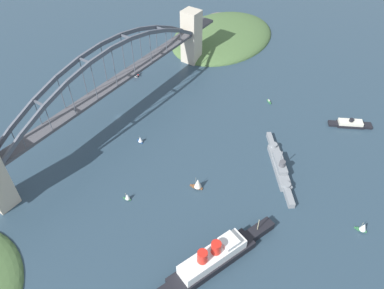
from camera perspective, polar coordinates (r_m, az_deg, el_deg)
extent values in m
plane|color=#283D4C|center=(336.57, -11.25, 4.19)|extent=(1400.00, 1400.00, 0.00)
cube|color=#BCB29E|center=(395.45, -0.10, 16.11)|extent=(15.23, 16.75, 54.99)
cube|color=#47474C|center=(316.82, -12.07, 8.97)|extent=(215.05, 12.38, 2.40)
cube|color=#47474C|center=(407.31, 1.53, 17.95)|extent=(24.00, 12.38, 2.40)
cube|color=#4C515B|center=(381.81, -2.15, 17.16)|extent=(23.82, 1.80, 15.14)
cube|color=#4C515B|center=(361.17, -4.36, 17.41)|extent=(23.53, 1.80, 12.54)
cube|color=#4C515B|center=(342.27, -6.81, 17.25)|extent=(23.21, 1.80, 9.91)
cube|color=#4C515B|center=(325.19, -9.47, 16.60)|extent=(22.85, 1.80, 7.26)
cube|color=#4C515B|center=(310.09, -12.32, 15.40)|extent=(22.46, 1.80, 4.56)
cube|color=#4C515B|center=(297.20, -15.32, 13.58)|extent=(22.46, 1.80, 4.56)
cube|color=#4C515B|center=(286.82, -18.40, 11.09)|extent=(22.85, 1.80, 7.26)
cube|color=#4C515B|center=(279.31, -21.50, 7.94)|extent=(23.21, 1.80, 9.91)
cube|color=#4C515B|center=(275.06, -24.54, 4.17)|extent=(23.53, 1.80, 12.54)
cube|color=#4C515B|center=(375.97, -0.71, 16.75)|extent=(23.82, 1.80, 15.14)
cube|color=#4C515B|center=(354.99, -2.87, 17.00)|extent=(23.53, 1.80, 12.54)
cube|color=#4C515B|center=(335.74, -5.27, 16.83)|extent=(23.21, 1.80, 9.91)
cube|color=#4C515B|center=(318.31, -7.91, 16.17)|extent=(22.85, 1.80, 7.26)
cube|color=#4C515B|center=(302.87, -10.75, 14.94)|extent=(22.46, 1.80, 4.56)
cube|color=#4C515B|center=(289.66, -13.76, 13.07)|extent=(22.46, 1.80, 4.56)
cube|color=#4C515B|center=(279.00, -16.88, 10.51)|extent=(22.85, 1.80, 7.26)
cube|color=#4C515B|center=(271.27, -20.03, 7.27)|extent=(23.21, 1.80, 9.91)
cube|color=#4C515B|center=(266.89, -23.14, 3.38)|extent=(23.53, 1.80, 12.54)
cube|color=#4C515B|center=(266.29, -26.13, -1.04)|extent=(23.82, 1.80, 15.14)
cube|color=#4C515B|center=(389.75, -0.43, 16.75)|extent=(1.40, 11.14, 1.40)
cube|color=#4C515B|center=(348.14, -4.81, 17.23)|extent=(1.40, 11.14, 1.40)
cube|color=#4C515B|center=(313.67, -10.11, 15.91)|extent=(1.40, 11.14, 1.40)
cube|color=#4C515B|center=(287.64, -16.11, 12.21)|extent=(1.40, 11.14, 1.40)
cube|color=#4C515B|center=(272.48, -22.34, 5.83)|extent=(1.40, 11.14, 1.40)
cylinder|color=#4C515B|center=(373.58, -3.19, 16.61)|extent=(0.56, 0.56, 11.14)
cylinder|color=#4C515B|center=(367.60, -1.74, 16.19)|extent=(0.56, 0.56, 11.14)
cylinder|color=#4C515B|center=(355.94, -5.45, 15.93)|extent=(0.56, 0.56, 20.74)
cylinder|color=#4C515B|center=(349.66, -3.96, 15.50)|extent=(0.56, 0.56, 20.74)
cylinder|color=#4C515B|center=(339.54, -7.89, 14.96)|extent=(0.56, 0.56, 27.59)
cylinder|color=#4C515B|center=(332.96, -6.38, 14.50)|extent=(0.56, 0.56, 27.59)
cylinder|color=#4C515B|center=(324.54, -10.51, 13.65)|extent=(0.56, 0.56, 31.70)
cylinder|color=#4C515B|center=(317.65, -8.99, 13.15)|extent=(0.56, 0.56, 31.70)
cylinder|color=#4C515B|center=(311.12, -13.31, 11.96)|extent=(0.56, 0.56, 33.07)
cylinder|color=#4C515B|center=(303.91, -11.79, 11.43)|extent=(0.56, 0.56, 33.07)
cylinder|color=#4C515B|center=(299.46, -16.26, 9.88)|extent=(0.56, 0.56, 31.70)
cylinder|color=#4C515B|center=(291.97, -14.76, 9.29)|extent=(0.56, 0.56, 31.70)
cylinder|color=#4C515B|center=(289.80, -19.33, 7.40)|extent=(0.56, 0.56, 27.59)
cylinder|color=#4C515B|center=(282.05, -17.86, 6.73)|extent=(0.56, 0.56, 27.59)
cylinder|color=#4C515B|center=(282.37, -22.49, 4.52)|extent=(0.56, 0.56, 20.74)
cylinder|color=#4C515B|center=(274.41, -21.07, 3.75)|extent=(0.56, 0.56, 20.74)
cylinder|color=#4C515B|center=(277.39, -25.68, 1.27)|extent=(0.56, 0.56, 11.14)
cylinder|color=#4C515B|center=(269.29, -24.34, 0.40)|extent=(0.56, 0.56, 11.14)
ellipsoid|color=#476638|center=(456.69, 4.65, 16.02)|extent=(141.93, 105.59, 23.07)
ellipsoid|color=#756B5B|center=(494.63, 3.60, 18.29)|extent=(49.68, 31.68, 12.69)
cube|color=black|center=(234.58, 3.10, -17.53)|extent=(59.47, 32.32, 5.60)
cube|color=black|center=(250.11, 10.29, -12.71)|extent=(20.80, 13.51, 5.60)
cube|color=white|center=(228.95, 3.16, -16.73)|extent=(45.05, 25.50, 7.39)
cube|color=white|center=(228.82, 5.65, -14.48)|extent=(12.46, 12.71, 3.20)
cylinder|color=red|center=(223.01, 3.70, -15.43)|extent=(6.03, 6.03, 8.22)
cylinder|color=red|center=(219.70, 1.60, -16.74)|extent=(6.03, 6.03, 8.22)
cylinder|color=tan|center=(242.64, 10.09, -11.96)|extent=(0.50, 0.50, 10.00)
cube|color=gray|center=(289.89, 13.17, -3.33)|extent=(40.51, 34.07, 4.33)
cube|color=gray|center=(310.36, 11.90, 0.68)|extent=(14.08, 12.10, 4.33)
cube|color=gray|center=(271.21, 14.63, -7.90)|extent=(14.53, 12.68, 4.33)
cube|color=gray|center=(287.09, 13.29, -2.78)|extent=(21.75, 18.95, 3.64)
cylinder|color=gray|center=(301.60, 12.37, -0.07)|extent=(5.67, 5.67, 2.20)
cylinder|color=gray|center=(274.43, 14.26, -5.96)|extent=(5.67, 5.67, 2.20)
cylinder|color=gray|center=(282.36, 13.51, -1.81)|extent=(0.60, 0.60, 10.00)
cylinder|color=#4C4C51|center=(281.31, 13.63, -2.86)|extent=(4.46, 4.46, 4.40)
cube|color=black|center=(347.47, 22.96, 2.82)|extent=(18.16, 23.25, 2.23)
cube|color=black|center=(343.17, 20.69, 3.02)|extent=(8.94, 9.31, 2.23)
cube|color=black|center=(352.30, 25.18, 2.62)|extent=(10.04, 9.91, 2.23)
cube|color=beige|center=(346.02, 23.07, 3.13)|extent=(16.13, 21.03, 2.67)
cylinder|color=black|center=(344.54, 23.18, 3.45)|extent=(3.58, 3.58, 2.40)
cylinder|color=#B7B7B2|center=(387.89, -8.52, 10.43)|extent=(2.34, 6.18, 0.90)
cylinder|color=#B7B7B2|center=(385.60, -8.73, 10.19)|extent=(2.34, 6.18, 0.90)
cylinder|color=maroon|center=(387.37, -8.53, 10.55)|extent=(0.14, 0.14, 1.06)
cylinder|color=maroon|center=(385.07, -8.75, 10.31)|extent=(0.14, 0.14, 1.06)
ellipsoid|color=#B21E19|center=(385.55, -8.66, 10.59)|extent=(3.30, 7.97, 1.47)
cylinder|color=maroon|center=(384.04, -8.18, 10.50)|extent=(1.55, 1.11, 1.40)
cube|color=#B21E19|center=(384.79, -8.54, 10.64)|extent=(9.91, 3.99, 0.20)
cube|color=#B21E19|center=(386.97, -9.12, 10.69)|extent=(3.87, 1.96, 0.12)
cube|color=maroon|center=(386.26, -9.15, 10.86)|extent=(0.38, 1.10, 1.50)
cylinder|color=#B7B7B2|center=(372.78, -13.20, 8.22)|extent=(2.58, 5.29, 0.90)
cylinder|color=#B7B7B2|center=(371.76, -13.68, 8.02)|extent=(2.58, 5.29, 0.90)
cylinder|color=navy|center=(372.17, -13.23, 8.36)|extent=(0.14, 0.14, 1.33)
cylinder|color=navy|center=(371.14, -13.71, 8.16)|extent=(0.14, 0.14, 1.33)
ellipsoid|color=gold|center=(370.94, -13.50, 8.42)|extent=(3.87, 8.18, 1.23)
cylinder|color=navy|center=(368.05, -13.24, 8.17)|extent=(1.37, 1.14, 1.17)
cube|color=gold|center=(369.85, -13.44, 8.42)|extent=(11.50, 5.41, 0.20)
cube|color=gold|center=(373.71, -13.75, 8.68)|extent=(4.52, 2.48, 0.12)
cube|color=navy|center=(373.04, -13.79, 8.84)|extent=(0.47, 1.08, 1.50)
cube|color=#2D6B3D|center=(272.27, 24.33, -11.76)|extent=(2.66, 4.91, 1.04)
cube|color=#2D6B3D|center=(271.92, 23.69, -11.56)|extent=(1.14, 1.67, 1.04)
cube|color=#2D6B3D|center=(272.66, 24.97, -11.96)|extent=(1.33, 1.69, 1.04)
cylinder|color=tan|center=(269.11, 24.50, -11.22)|extent=(0.16, 0.16, 7.21)
cone|color=white|center=(269.55, 24.76, -11.35)|extent=(4.76, 4.76, 5.77)
cube|color=#2D6B3D|center=(353.76, 11.69, 6.42)|extent=(3.60, 4.20, 1.24)
cube|color=#2D6B3D|center=(351.84, 11.91, 6.15)|extent=(1.43, 1.57, 1.24)
cube|color=#2D6B3D|center=(355.68, 11.48, 6.68)|extent=(1.55, 1.66, 1.24)
cube|color=beige|center=(353.49, 11.68, 6.61)|extent=(2.12, 2.34, 0.92)
cube|color=#234C8C|center=(307.93, -7.95, 0.47)|extent=(2.18, 4.04, 0.88)
cube|color=#234C8C|center=(309.51, -8.24, 0.69)|extent=(0.89, 1.38, 0.88)
cube|color=#234C8C|center=(306.36, -7.65, 0.23)|extent=(1.02, 1.41, 0.88)
cylinder|color=tan|center=(306.00, -8.04, 0.93)|extent=(0.16, 0.16, 5.48)
cone|color=white|center=(305.49, -7.90, 0.79)|extent=(4.14, 4.14, 4.38)
cube|color=#2D6B3D|center=(268.32, -9.92, -8.16)|extent=(2.37, 3.91, 0.83)
cube|color=#2D6B3D|center=(269.25, -10.38, -8.00)|extent=(0.97, 1.34, 0.83)
cube|color=#2D6B3D|center=(267.39, -9.46, -8.32)|extent=(1.11, 1.38, 0.83)
cylinder|color=tan|center=(265.96, -10.06, -7.71)|extent=(0.16, 0.16, 5.60)
cone|color=white|center=(265.77, -9.85, -7.82)|extent=(4.00, 4.00, 4.48)
cube|color=brown|center=(271.11, 0.65, -6.50)|extent=(3.84, 6.20, 1.07)
cube|color=brown|center=(272.09, -0.10, -6.26)|extent=(1.60, 2.13, 1.07)
cube|color=brown|center=(270.19, 1.41, -6.75)|extent=(1.85, 2.18, 1.07)
cylinder|color=tan|center=(267.28, 0.57, -5.74)|extent=(0.16, 0.16, 9.38)
cone|color=silver|center=(267.21, 0.90, -5.92)|extent=(6.20, 6.20, 7.50)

